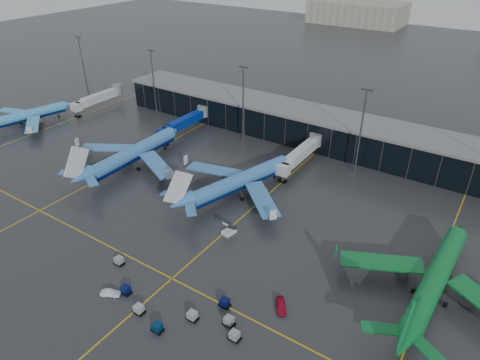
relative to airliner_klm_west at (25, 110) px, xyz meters
The scene contains 13 objects.
ground 90.46m from the airliner_klm_west, 11.02° to the right, with size 600.00×600.00×0.00m, color #282B2D.
terminal_pier 99.26m from the airliner_klm_west, 26.79° to the left, with size 142.00×17.00×10.70m.
jet_bridges 59.47m from the airliner_klm_west, 25.65° to the left, with size 94.00×27.50×7.20m.
flood_masts 99.48m from the airliner_klm_west, 19.28° to the left, with size 203.00×0.50×25.50m.
taxi_lines 99.00m from the airliner_klm_west, ahead, with size 220.00×120.00×0.02m.
airliner_klm_west is the anchor object (origin of this frame).
airliner_arkefly 56.16m from the airliner_klm_west, ahead, with size 39.41×44.89×13.79m, color #3F82CE, non-canonical shape.
airliner_klm_near 92.22m from the airliner_klm_west, ahead, with size 38.10×43.40×13.34m, color #3C7BC5, non-canonical shape.
airliner_aer_lingus 144.47m from the airliner_klm_west, ahead, with size 38.89×44.29×13.61m, color #0D7130, non-canonical shape.
baggage_carts 111.68m from the airliner_klm_west, 20.00° to the right, with size 34.03×13.01×1.70m.
mobile_airstair 100.63m from the airliner_klm_west, ahead, with size 2.81×3.59×3.45m.
service_van_red 124.30m from the airliner_klm_west, 12.49° to the right, with size 1.80×4.48×1.53m, color #B30D2A.
service_van_white 101.23m from the airliner_klm_west, 24.88° to the right, with size 1.33×3.82×1.26m, color white.
Camera 1 is at (58.31, -62.27, 62.10)m, focal length 32.00 mm.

